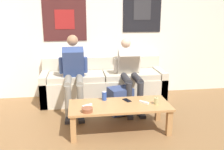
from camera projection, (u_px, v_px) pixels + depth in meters
name	position (u px, v px, depth m)	size (l,w,h in m)	color
wall_back	(110.00, 28.00, 4.61)	(10.00, 0.07, 2.55)	white
couch	(104.00, 85.00, 4.51)	(2.17, 0.69, 0.75)	beige
coffee_table	(120.00, 108.00, 3.35)	(1.35, 0.57, 0.37)	#B27F4C
person_seated_adult	(73.00, 71.00, 3.99)	(0.47, 0.92, 1.20)	gray
person_seated_teen	(129.00, 70.00, 4.17)	(0.47, 1.02, 1.11)	#2D2D33
backpack	(120.00, 101.00, 3.93)	(0.41, 0.38, 0.42)	navy
ceramic_bowl	(87.00, 110.00, 3.08)	(0.14, 0.14, 0.06)	brown
pillar_candle	(156.00, 101.00, 3.33)	(0.06, 0.06, 0.10)	tan
drink_can_blue	(104.00, 96.00, 3.48)	(0.07, 0.07, 0.12)	#28479E
game_controller_near_left	(87.00, 106.00, 3.26)	(0.14, 0.10, 0.03)	white
game_controller_near_right	(144.00, 102.00, 3.38)	(0.12, 0.13, 0.03)	white
cell_phone	(127.00, 100.00, 3.47)	(0.11, 0.15, 0.01)	black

